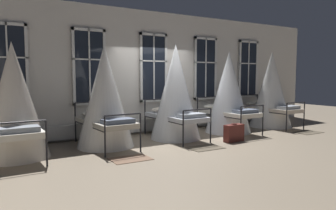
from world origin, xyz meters
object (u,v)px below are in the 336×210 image
(cot_first, at_px, (14,102))
(cot_second, at_px, (105,98))
(cot_fourth, at_px, (228,93))
(cot_fifth, at_px, (271,90))
(cot_third, at_px, (176,93))
(suitcase_dark, at_px, (234,133))

(cot_first, height_order, cot_second, cot_second)
(cot_fourth, bearing_deg, cot_fifth, -87.90)
(cot_first, bearing_deg, cot_fifth, -89.65)
(cot_first, distance_m, cot_third, 3.93)
(cot_second, relative_size, cot_third, 0.95)
(cot_third, relative_size, suitcase_dark, 4.42)
(cot_third, relative_size, cot_fourth, 1.05)
(suitcase_dark, bearing_deg, cot_fourth, 50.93)
(cot_third, xyz_separation_m, suitcase_dark, (1.04, -1.14, -1.00))
(suitcase_dark, bearing_deg, cot_first, 164.11)
(cot_first, xyz_separation_m, cot_second, (1.97, 0.05, 0.01))
(cot_third, height_order, cot_fourth, cot_third)
(cot_third, distance_m, cot_fourth, 1.86)
(cot_fifth, relative_size, suitcase_dark, 4.34)
(cot_first, distance_m, cot_fifth, 7.71)
(cot_fifth, height_order, suitcase_dark, cot_fifth)
(cot_first, relative_size, cot_second, 0.99)
(cot_first, xyz_separation_m, cot_fourth, (5.79, -0.03, 0.01))
(cot_third, bearing_deg, cot_fourth, -90.71)
(cot_fifth, xyz_separation_m, suitcase_dark, (-2.74, -1.17, -0.98))
(cot_first, distance_m, cot_fourth, 5.79)
(cot_fifth, bearing_deg, suitcase_dark, 113.36)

